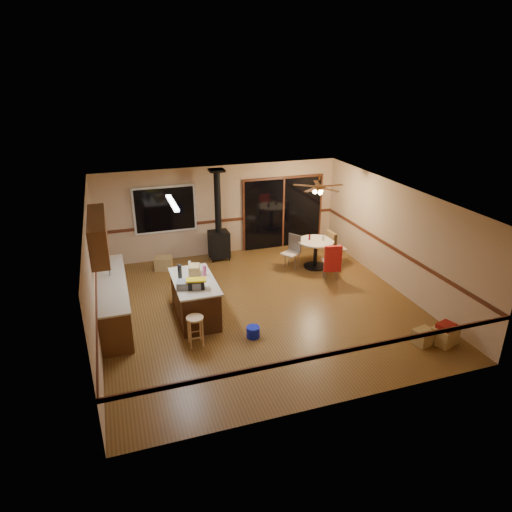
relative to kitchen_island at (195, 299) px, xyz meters
name	(u,v)px	position (x,y,z in m)	size (l,w,h in m)	color
floor	(260,307)	(1.50, 0.00, -0.45)	(7.00, 7.00, 0.00)	brown
ceiling	(260,197)	(1.50, 0.00, 2.15)	(7.00, 7.00, 0.00)	silver
wall_back	(221,211)	(1.50, 3.50, 0.85)	(7.00, 7.00, 0.00)	tan
wall_front	(334,338)	(1.50, -3.50, 0.85)	(7.00, 7.00, 0.00)	tan
wall_left	(93,276)	(-2.00, 0.00, 0.85)	(7.00, 7.00, 0.00)	tan
wall_right	(397,237)	(5.00, 0.00, 0.85)	(7.00, 7.00, 0.00)	tan
chair_rail	(260,267)	(1.50, 0.00, 0.55)	(7.00, 7.00, 0.08)	#4B2112
window	(165,209)	(-0.10, 3.45, 1.05)	(1.72, 0.10, 1.32)	black
sliding_door	(283,213)	(3.40, 3.45, 0.60)	(2.52, 0.10, 2.10)	black
lower_cabinets	(113,301)	(-1.70, 0.50, -0.02)	(0.60, 3.00, 0.86)	#593116
countertop	(111,282)	(-1.70, 0.50, 0.43)	(0.64, 3.04, 0.04)	#C0B195
upper_cabinets	(98,235)	(-1.83, 0.70, 1.45)	(0.35, 2.00, 0.80)	#593116
kitchen_island	(195,299)	(0.00, 0.00, 0.00)	(0.88, 1.68, 0.90)	#3C200F
wood_stove	(219,235)	(1.30, 3.05, 0.28)	(0.55, 0.50, 2.52)	black
ceiling_fan	(319,189)	(3.66, 1.66, 1.76)	(0.24, 0.24, 0.55)	brown
fluorescent_strip	(172,203)	(-0.30, 0.30, 2.11)	(0.10, 1.20, 0.04)	white
toolbox_grey	(189,285)	(-0.16, -0.32, 0.52)	(0.50, 0.28, 0.15)	slate
toolbox_black	(196,285)	(-0.03, -0.41, 0.54)	(0.33, 0.18, 0.18)	black
toolbox_yellow_lid	(196,280)	(-0.03, -0.41, 0.65)	(0.41, 0.22, 0.03)	gold
box_on_island	(194,270)	(0.07, 0.31, 0.55)	(0.23, 0.32, 0.21)	#A28148
bottle_dark	(180,271)	(-0.26, 0.22, 0.60)	(0.09, 0.09, 0.31)	black
bottle_pink	(205,271)	(0.27, 0.17, 0.56)	(0.07, 0.07, 0.24)	#D84C8C
bottle_white	(190,265)	(0.03, 0.64, 0.54)	(0.06, 0.06, 0.18)	white
bar_stool	(195,331)	(-0.21, -1.07, -0.14)	(0.34, 0.34, 0.62)	tan
blue_bucket	(253,332)	(0.95, -1.16, -0.34)	(0.28, 0.28, 0.23)	#0D1ABF
dining_table	(316,249)	(3.66, 1.66, 0.08)	(0.98, 0.98, 0.78)	black
glass_red	(310,237)	(3.51, 1.76, 0.40)	(0.06, 0.06, 0.15)	#590C14
glass_cream	(323,238)	(3.84, 1.61, 0.39)	(0.06, 0.06, 0.13)	beige
chair_left	(293,248)	(3.05, 1.82, 0.14)	(0.55, 0.55, 0.51)	#BEA58D
chair_near	(333,258)	(3.73, 0.78, 0.14)	(0.50, 0.54, 0.70)	#BEA58D
chair_right	(332,244)	(4.18, 1.71, 0.14)	(0.47, 0.44, 0.70)	#BEA58D
box_under_window	(164,263)	(-0.33, 2.80, -0.27)	(0.45, 0.36, 0.36)	#A28148
box_corner_a	(445,335)	(4.52, -2.58, -0.28)	(0.46, 0.39, 0.35)	#A28148
box_corner_b	(424,337)	(4.11, -2.46, -0.30)	(0.38, 0.32, 0.30)	#A28148
box_small_red	(446,326)	(4.52, -2.58, -0.06)	(0.34, 0.28, 0.09)	maroon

